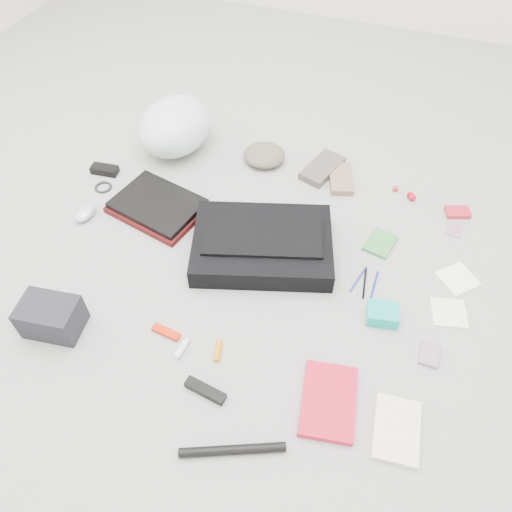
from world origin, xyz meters
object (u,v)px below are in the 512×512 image
(messenger_bag, at_px, (262,245))
(accordion_wallet, at_px, (382,314))
(bike_helmet, at_px, (175,126))
(camera_bag, at_px, (51,317))
(laptop, at_px, (158,203))
(book_red, at_px, (328,401))

(messenger_bag, xyz_separation_m, accordion_wallet, (0.47, -0.14, -0.02))
(bike_helmet, relative_size, accordion_wallet, 3.66)
(messenger_bag, relative_size, bike_helmet, 1.36)
(camera_bag, distance_m, accordion_wallet, 1.07)
(laptop, bearing_deg, bike_helmet, 117.64)
(messenger_bag, height_order, book_red, messenger_bag)
(bike_helmet, relative_size, camera_bag, 2.02)
(messenger_bag, height_order, camera_bag, camera_bag)
(messenger_bag, xyz_separation_m, laptop, (-0.46, 0.07, -0.01))
(laptop, bearing_deg, messenger_bag, 4.27)
(camera_bag, bearing_deg, laptop, 75.97)
(messenger_bag, xyz_separation_m, bike_helmet, (-0.56, 0.46, 0.07))
(laptop, bearing_deg, accordion_wallet, 0.30)
(accordion_wallet, bearing_deg, messenger_bag, 153.13)
(camera_bag, bearing_deg, bike_helmet, 84.33)
(messenger_bag, relative_size, accordion_wallet, 4.96)
(messenger_bag, distance_m, accordion_wallet, 0.49)
(camera_bag, distance_m, book_red, 0.90)
(book_red, height_order, accordion_wallet, accordion_wallet)
(bike_helmet, bearing_deg, camera_bag, -83.57)
(book_red, bearing_deg, laptop, 137.09)
(bike_helmet, height_order, camera_bag, bike_helmet)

